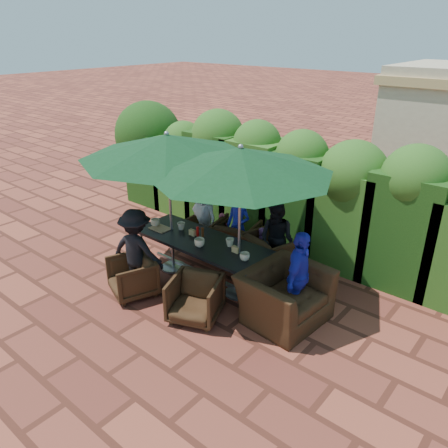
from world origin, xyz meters
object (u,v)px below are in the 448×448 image
Objects in this scene: chair_far_left at (204,233)px; chair_end_right at (285,288)px; dining_table at (202,244)px; chair_near_right at (195,297)px; umbrella_right at (240,161)px; chair_far_mid at (236,238)px; umbrella_left at (167,147)px; chair_near_left at (132,275)px; chair_far_right at (271,252)px.

chair_end_right is (2.39, -0.91, 0.17)m from chair_far_left.
dining_table is 3.39× the size of chair_near_right.
umbrella_right is 2.31× the size of chair_end_right.
umbrella_left is at bearing 48.27° from chair_far_mid.
chair_near_left is (-0.48, -2.05, -0.05)m from chair_far_mid.
chair_near_right is at bearing 99.08° from chair_far_mid.
chair_far_right is at bearing 87.97° from umbrella_right.
chair_far_mid is 0.94× the size of chair_far_right.
umbrella_left is at bearing -176.80° from umbrella_right.
chair_near_right is (1.33, -0.83, -1.85)m from umbrella_left.
umbrella_left is 2.07m from chair_far_left.
chair_far_right is (1.45, 0.93, -1.80)m from umbrella_left.
chair_near_left is at bearing -118.81° from dining_table.
chair_far_left is at bearing 17.19° from chair_far_right.
umbrella_right is at bearing 118.12° from chair_far_mid.
chair_far_mid is (-0.83, 0.97, -1.82)m from umbrella_right.
chair_far_right is 1.30m from chair_end_right.
chair_near_right is (-0.12, -1.77, -0.05)m from chair_far_right.
chair_end_right is at bearing 153.01° from chair_far_left.
umbrella_left reaches higher than chair_near_left.
chair_far_right is at bearing 64.09° from chair_near_right.
umbrella_right is (1.42, 0.08, -0.00)m from umbrella_left.
chair_end_right is at bearing 136.34° from chair_far_mid.
umbrella_left is 2.43m from chair_near_right.
umbrella_left and umbrella_right have the same top height.
chair_far_mid is at bearing 60.71° from umbrella_left.
chair_end_right is (2.34, -0.01, -1.69)m from umbrella_left.
umbrella_right is at bearing 103.80° from chair_far_right.
dining_table is at bearing -176.35° from umbrella_right.
dining_table is at bearing 65.44° from chair_far_right.
umbrella_right reaches higher than chair_far_left.
umbrella_right is (0.74, 0.05, 1.54)m from dining_table.
chair_near_left is at bearing 71.23° from chair_far_right.
chair_far_right is at bearing 48.05° from chair_end_right.
umbrella_right is 2.06m from chair_near_right.
chair_near_left is at bearing -83.53° from umbrella_left.
chair_far_left is (-1.48, 0.82, -1.86)m from umbrella_right.
chair_near_right reaches higher than chair_far_left.
chair_end_right is (1.01, 0.82, 0.16)m from chair_near_right.
chair_far_right is (0.03, 0.85, -1.80)m from umbrella_right.
dining_table is 1.06m from chair_far_mid.
chair_near_left is at bearing -140.32° from umbrella_right.
umbrella_left is at bearing 87.39° from chair_far_left.
chair_end_right is (1.65, -0.04, -0.16)m from dining_table.
chair_far_left is at bearing 116.48° from chair_near_left.
chair_far_mid is (0.65, 0.15, 0.04)m from chair_far_left.
chair_near_right is (1.22, 0.17, 0.02)m from chair_near_left.
chair_far_mid is 1.08× the size of chair_near_right.
chair_end_right is (0.92, -0.09, -1.69)m from umbrella_right.
umbrella_right reaches higher than chair_far_right.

